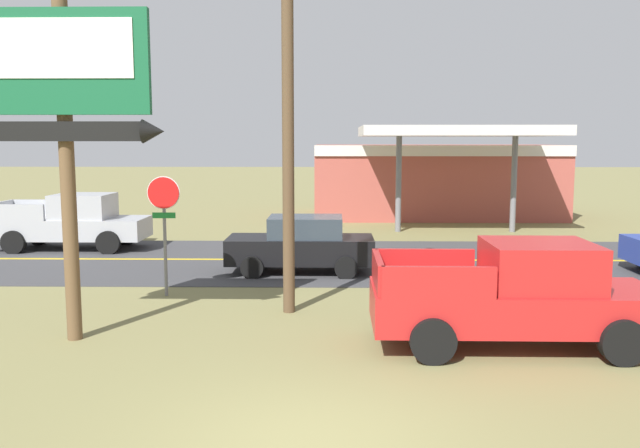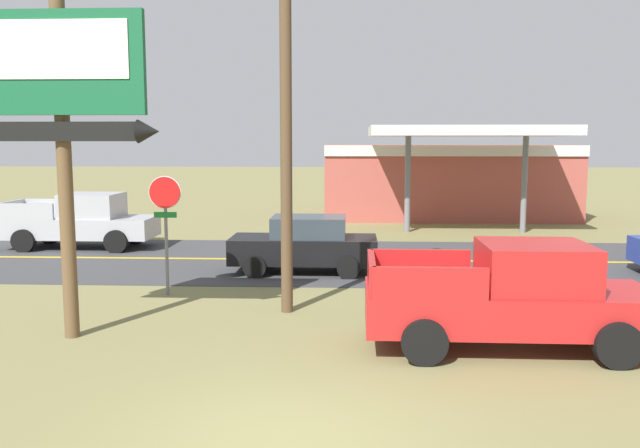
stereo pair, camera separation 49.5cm
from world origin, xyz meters
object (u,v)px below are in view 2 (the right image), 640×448
object	(u,v)px
pickup_red_parked_on_lawn	(512,297)
pickup_silver_on_road	(82,221)
stop_sign	(165,214)
car_black_mid_lane	(305,244)
utility_pole	(286,85)
gas_station	(447,178)
motel_sign	(62,101)

from	to	relation	value
pickup_red_parked_on_lawn	pickup_silver_on_road	xyz separation A→B (m)	(-12.49, 10.90, 0.00)
stop_sign	car_black_mid_lane	xyz separation A→B (m)	(3.22, 2.96, -1.20)
stop_sign	utility_pole	size ratio (longest dim) A/B	0.31
utility_pole	gas_station	xyz separation A→B (m)	(6.14, 18.94, -3.05)
gas_station	pickup_red_parked_on_lawn	bearing A→B (deg)	-94.75
motel_sign	gas_station	world-z (taller)	motel_sign
car_black_mid_lane	pickup_silver_on_road	bearing A→B (deg)	154.02
stop_sign	pickup_silver_on_road	size ratio (longest dim) A/B	0.57
stop_sign	pickup_silver_on_road	world-z (taller)	stop_sign
motel_sign	pickup_silver_on_road	world-z (taller)	motel_sign
motel_sign	gas_station	xyz separation A→B (m)	(10.07, 21.19, -2.59)
pickup_red_parked_on_lawn	pickup_silver_on_road	size ratio (longest dim) A/B	1.00
motel_sign	car_black_mid_lane	xyz separation A→B (m)	(4.01, 6.70, -3.70)
pickup_red_parked_on_lawn	pickup_silver_on_road	world-z (taller)	same
stop_sign	car_black_mid_lane	size ratio (longest dim) A/B	0.70
motel_sign	pickup_silver_on_road	distance (m)	12.04
utility_pole	gas_station	distance (m)	20.15
gas_station	pickup_silver_on_road	distance (m)	17.73
gas_station	pickup_silver_on_road	bearing A→B (deg)	-143.68
gas_station	car_black_mid_lane	distance (m)	15.74
motel_sign	car_black_mid_lane	size ratio (longest dim) A/B	1.54
gas_station	utility_pole	bearing A→B (deg)	-107.96
stop_sign	gas_station	bearing A→B (deg)	62.01
pickup_red_parked_on_lawn	gas_station	bearing A→B (deg)	85.25
gas_station	pickup_red_parked_on_lawn	world-z (taller)	gas_station
utility_pole	gas_station	bearing A→B (deg)	72.04
pickup_silver_on_road	gas_station	bearing A→B (deg)	36.32
utility_pole	pickup_red_parked_on_lawn	bearing A→B (deg)	-29.24
utility_pole	motel_sign	bearing A→B (deg)	-150.22
utility_pole	pickup_silver_on_road	bearing A→B (deg)	133.85
gas_station	pickup_silver_on_road	xyz separation A→B (m)	(-14.26, -10.49, -0.98)
pickup_silver_on_road	motel_sign	bearing A→B (deg)	-68.61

